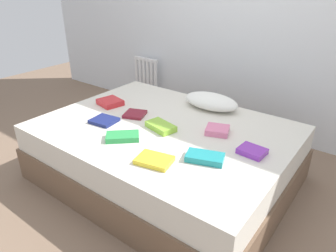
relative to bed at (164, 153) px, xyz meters
name	(u,v)px	position (x,y,z in m)	size (l,w,h in m)	color
ground_plane	(165,177)	(0.00, 0.00, -0.25)	(8.00, 8.00, 0.00)	#7F6651
bed	(164,153)	(0.00, 0.00, 0.00)	(2.00, 1.50, 0.50)	brown
radiator	(146,78)	(-1.23, 1.20, 0.12)	(0.37, 0.04, 0.54)	white
pillow	(211,101)	(0.11, 0.55, 0.32)	(0.51, 0.29, 0.13)	white
textbook_pink	(217,130)	(0.40, 0.15, 0.28)	(0.17, 0.16, 0.05)	pink
textbook_green	(123,137)	(-0.11, -0.36, 0.27)	(0.24, 0.14, 0.04)	green
textbook_lime	(161,126)	(0.01, -0.06, 0.28)	(0.24, 0.14, 0.05)	#8CC638
textbook_navy	(104,121)	(-0.44, -0.24, 0.27)	(0.20, 0.18, 0.03)	navy
textbook_teal	(205,157)	(0.53, -0.25, 0.27)	(0.24, 0.13, 0.04)	teal
textbook_maroon	(135,114)	(-0.33, 0.01, 0.27)	(0.17, 0.17, 0.03)	maroon
textbook_purple	(252,151)	(0.74, 0.02, 0.27)	(0.18, 0.14, 0.04)	purple
textbook_red	(110,102)	(-0.68, 0.06, 0.28)	(0.21, 0.19, 0.05)	red
textbook_yellow	(154,160)	(0.28, -0.46, 0.27)	(0.23, 0.16, 0.03)	yellow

